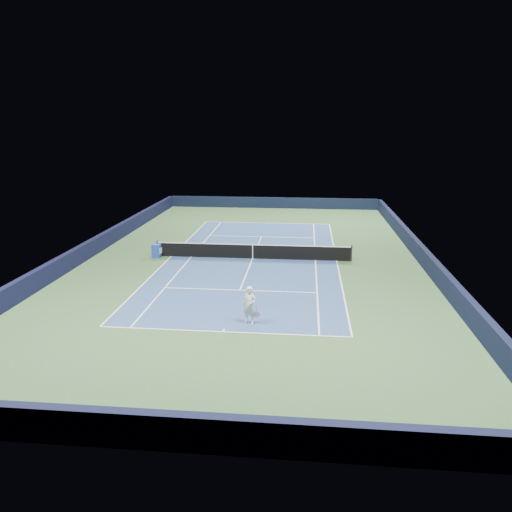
# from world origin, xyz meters

# --- Properties ---
(ground) EXTENTS (40.00, 40.00, 0.00)m
(ground) POSITION_xyz_m (0.00, 0.00, 0.00)
(ground) COLOR #30512C
(ground) RESTS_ON ground
(wall_far) EXTENTS (22.00, 0.35, 1.10)m
(wall_far) POSITION_xyz_m (0.00, 19.82, 0.55)
(wall_far) COLOR black
(wall_far) RESTS_ON ground
(wall_near) EXTENTS (22.00, 0.35, 1.10)m
(wall_near) POSITION_xyz_m (0.00, -19.82, 0.55)
(wall_near) COLOR black
(wall_near) RESTS_ON ground
(wall_right) EXTENTS (0.35, 40.00, 1.10)m
(wall_right) POSITION_xyz_m (10.82, 0.00, 0.55)
(wall_right) COLOR black
(wall_right) RESTS_ON ground
(wall_left) EXTENTS (0.35, 40.00, 1.10)m
(wall_left) POSITION_xyz_m (-10.82, 0.00, 0.55)
(wall_left) COLOR black
(wall_left) RESTS_ON ground
(court_surface) EXTENTS (10.97, 23.77, 0.01)m
(court_surface) POSITION_xyz_m (0.00, 0.00, 0.00)
(court_surface) COLOR navy
(court_surface) RESTS_ON ground
(baseline_far) EXTENTS (10.97, 0.08, 0.00)m
(baseline_far) POSITION_xyz_m (0.00, 11.88, 0.01)
(baseline_far) COLOR white
(baseline_far) RESTS_ON ground
(baseline_near) EXTENTS (10.97, 0.08, 0.00)m
(baseline_near) POSITION_xyz_m (0.00, -11.88, 0.01)
(baseline_near) COLOR white
(baseline_near) RESTS_ON ground
(sideline_doubles_right) EXTENTS (0.08, 23.77, 0.00)m
(sideline_doubles_right) POSITION_xyz_m (5.49, 0.00, 0.01)
(sideline_doubles_right) COLOR white
(sideline_doubles_right) RESTS_ON ground
(sideline_doubles_left) EXTENTS (0.08, 23.77, 0.00)m
(sideline_doubles_left) POSITION_xyz_m (-5.49, 0.00, 0.01)
(sideline_doubles_left) COLOR white
(sideline_doubles_left) RESTS_ON ground
(sideline_singles_right) EXTENTS (0.08, 23.77, 0.00)m
(sideline_singles_right) POSITION_xyz_m (4.12, 0.00, 0.01)
(sideline_singles_right) COLOR white
(sideline_singles_right) RESTS_ON ground
(sideline_singles_left) EXTENTS (0.08, 23.77, 0.00)m
(sideline_singles_left) POSITION_xyz_m (-4.12, 0.00, 0.01)
(sideline_singles_left) COLOR white
(sideline_singles_left) RESTS_ON ground
(service_line_far) EXTENTS (8.23, 0.08, 0.00)m
(service_line_far) POSITION_xyz_m (0.00, 6.40, 0.01)
(service_line_far) COLOR white
(service_line_far) RESTS_ON ground
(service_line_near) EXTENTS (8.23, 0.08, 0.00)m
(service_line_near) POSITION_xyz_m (0.00, -6.40, 0.01)
(service_line_near) COLOR white
(service_line_near) RESTS_ON ground
(center_service_line) EXTENTS (0.08, 12.80, 0.00)m
(center_service_line) POSITION_xyz_m (0.00, 0.00, 0.01)
(center_service_line) COLOR white
(center_service_line) RESTS_ON ground
(center_mark_far) EXTENTS (0.08, 0.30, 0.00)m
(center_mark_far) POSITION_xyz_m (0.00, 11.73, 0.01)
(center_mark_far) COLOR white
(center_mark_far) RESTS_ON ground
(center_mark_near) EXTENTS (0.08, 0.30, 0.00)m
(center_mark_near) POSITION_xyz_m (0.00, -11.73, 0.01)
(center_mark_near) COLOR white
(center_mark_near) RESTS_ON ground
(tennis_net) EXTENTS (12.90, 0.10, 1.07)m
(tennis_net) POSITION_xyz_m (0.00, 0.00, 0.50)
(tennis_net) COLOR black
(tennis_net) RESTS_ON ground
(sponsor_cube) EXTENTS (0.60, 0.51, 0.88)m
(sponsor_cube) POSITION_xyz_m (-6.40, -0.28, 0.44)
(sponsor_cube) COLOR #1C40AA
(sponsor_cube) RESTS_ON ground
(tennis_player) EXTENTS (0.83, 1.31, 2.53)m
(tennis_player) POSITION_xyz_m (1.03, -10.82, 0.86)
(tennis_player) COLOR white
(tennis_player) RESTS_ON ground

